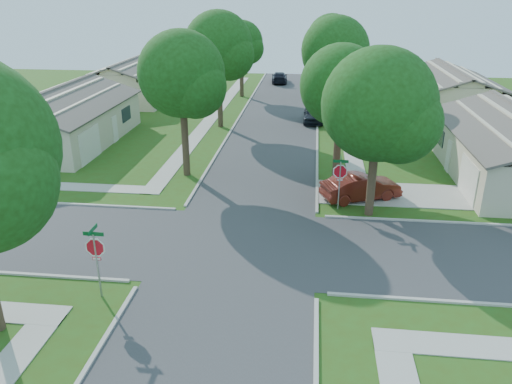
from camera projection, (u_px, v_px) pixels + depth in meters
The scene contains 20 objects.
ground at pixel (239, 245), 23.17m from camera, with size 100.00×100.00×0.00m, color #324C14.
road_ns at pixel (239, 245), 23.17m from camera, with size 7.00×100.00×0.02m, color #333335.
sidewalk_ne at pixel (345, 116), 46.41m from camera, with size 1.20×40.00×0.04m, color #9E9B91.
sidewalk_nw at pixel (216, 113), 47.70m from camera, with size 1.20×40.00×0.04m, color #9E9B91.
driveway at pixel (392, 194), 28.85m from camera, with size 8.80×3.60×0.05m, color #9E9B91.
stop_sign_sw at pixel (96, 250), 18.57m from camera, with size 1.05×0.80×2.98m.
stop_sign_ne at pixel (340, 174), 26.22m from camera, with size 1.05×0.80×2.98m.
tree_e_near at pixel (342, 90), 28.79m from camera, with size 4.97×4.80×8.28m.
tree_e_mid at pixel (336, 53), 39.59m from camera, with size 5.59×5.40×9.21m.
tree_e_far at pixel (331, 41), 51.64m from camera, with size 5.17×5.00×8.72m.
tree_w_near at pixel (183, 78), 29.61m from camera, with size 5.38×5.20×8.97m.
tree_w_mid at pixel (219, 49), 40.49m from camera, with size 5.80×5.60×9.56m.
tree_w_far at pixel (242, 45), 52.81m from camera, with size 4.76×4.60×8.04m.
tree_ne_corner at pixel (380, 110), 24.23m from camera, with size 5.80×5.60×8.66m.
house_ne_far at pixel (449, 96), 47.54m from camera, with size 8.42×13.60×4.23m.
house_nw_near at pixel (60, 123), 38.06m from camera, with size 8.42×13.60×4.23m.
house_nw_far at pixel (135, 84), 53.68m from camera, with size 8.42×13.60×4.23m.
car_driveway at pixel (361, 187), 27.98m from camera, with size 1.56×4.47×1.47m, color #5B1B12.
car_curb_east at pixel (313, 114), 44.23m from camera, with size 1.72×4.29×1.46m, color black.
car_curb_west at pixel (279, 77), 62.50m from camera, with size 1.87×4.60×1.33m, color black.
Camera 1 is at (3.12, -20.26, 11.11)m, focal length 35.00 mm.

